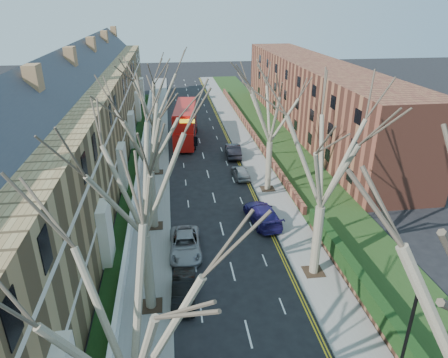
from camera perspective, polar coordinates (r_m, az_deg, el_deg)
name	(u,v)px	position (r m, az deg, el deg)	size (l,w,h in m)	color
pavement_left	(156,142)	(56.22, -9.66, 5.21)	(3.00, 102.00, 0.12)	slate
pavement_right	(241,138)	(57.03, 2.52, 5.81)	(3.00, 102.00, 0.12)	slate
terrace_left	(83,121)	(47.96, -19.53, 7.76)	(9.70, 78.00, 13.60)	olive
flats_right	(313,96)	(62.46, 12.55, 11.55)	(13.97, 54.00, 10.00)	brown
wall_hedge_right	(384,318)	(26.00, 21.83, -17.99)	(0.70, 24.00, 1.80)	brown
front_wall_left	(141,160)	(48.60, -11.82, 2.73)	(0.30, 78.00, 1.00)	white
grass_verge_right	(272,137)	(57.95, 6.93, 6.04)	(6.00, 102.00, 0.06)	#1F3A15
lamp_post	(402,356)	(19.21, 24.11, -22.13)	(0.18, 0.50, 8.11)	black
tree_left_near	(122,306)	(13.72, -14.41, -17.15)	(9.80, 9.80, 13.73)	#675E49
tree_left_mid	(138,169)	(21.99, -12.13, 1.43)	(10.50, 10.50, 14.71)	#675E49
tree_left_far	(146,123)	(31.55, -11.03, 7.79)	(10.15, 10.15, 14.22)	#675E49
tree_left_dist	(151,89)	(43.15, -10.41, 12.57)	(10.50, 10.50, 14.71)	#675E49
tree_right_mid	(327,147)	(25.61, 14.52, 4.43)	(10.50, 10.50, 14.71)	#675E49
tree_right_far	(272,101)	(38.50, 6.84, 10.96)	(10.15, 10.15, 14.22)	#675E49
double_decker_bus	(186,124)	(55.74, -5.52, 7.81)	(3.86, 11.91, 4.87)	#B1110C
car_left_mid	(184,290)	(26.97, -5.78, -15.51)	(1.47, 4.20, 1.38)	black
car_left_far	(185,245)	(31.21, -5.55, -9.32)	(2.38, 5.17, 1.44)	gray
car_right_near	(263,214)	(35.24, 5.53, -5.00)	(2.23, 5.48, 1.59)	navy
car_right_mid	(240,172)	(43.96, 2.37, 1.00)	(1.58, 3.93, 1.34)	gray
car_right_far	(233,150)	(50.11, 1.30, 4.12)	(1.70, 4.89, 1.61)	black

